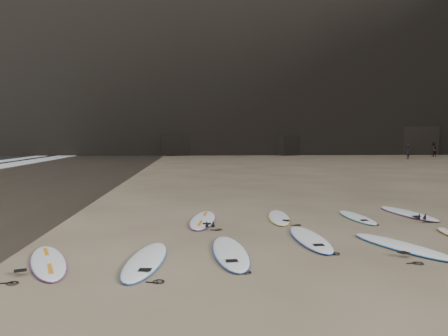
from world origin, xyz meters
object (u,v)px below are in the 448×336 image
at_px(surfboard_1, 230,252).
at_px(surfboard_8, 408,213).
at_px(surfboard_5, 203,220).
at_px(person_b, 433,149).
at_px(surfboard_3, 401,246).
at_px(surfboard_7, 357,217).
at_px(surfboard_11, 48,261).
at_px(surfboard_6, 279,217).
at_px(surfboard_2, 310,238).
at_px(surfboard_0, 145,260).
at_px(person_a, 408,152).

height_order(surfboard_1, surfboard_8, surfboard_1).
xyz_separation_m(surfboard_5, person_b, (27.65, 36.96, 0.78)).
relative_size(surfboard_3, surfboard_8, 0.99).
bearing_deg(person_b, surfboard_7, 44.57).
relative_size(surfboard_7, surfboard_8, 0.84).
distance_m(surfboard_5, surfboard_11, 4.93).
xyz_separation_m(surfboard_6, person_b, (25.42, 36.70, 0.78)).
bearing_deg(surfboard_1, surfboard_6, 62.58).
xyz_separation_m(surfboard_6, surfboard_11, (-5.23, -4.16, 0.00)).
distance_m(surfboard_3, surfboard_11, 7.25).
xyz_separation_m(surfboard_3, surfboard_8, (2.08, 3.84, 0.00)).
bearing_deg(surfboard_2, surfboard_0, -158.43).
bearing_deg(surfboard_6, person_a, 64.36).
bearing_deg(surfboard_1, surfboard_0, -167.00).
relative_size(surfboard_5, person_a, 1.77).
distance_m(surfboard_1, person_b, 48.72).
distance_m(surfboard_0, surfboard_8, 8.75).
distance_m(surfboard_2, person_a, 39.18).
bearing_deg(surfboard_11, surfboard_0, -22.34).
xyz_separation_m(surfboard_0, surfboard_11, (-1.83, 0.03, -0.00)).
bearing_deg(person_b, person_a, 29.64).
xyz_separation_m(surfboard_1, surfboard_3, (3.73, 0.26, -0.00)).
height_order(surfboard_2, person_a, person_a).
bearing_deg(surfboard_0, surfboard_3, 13.41).
bearing_deg(surfboard_6, surfboard_5, -167.12).
bearing_deg(person_b, surfboard_1, 42.82).
distance_m(surfboard_3, surfboard_5, 5.31).
xyz_separation_m(surfboard_0, surfboard_7, (5.69, 4.07, -0.01)).
bearing_deg(surfboard_5, surfboard_8, 12.73).
relative_size(surfboard_2, surfboard_5, 0.98).
bearing_deg(surfboard_6, surfboard_7, 3.30).
xyz_separation_m(surfboard_1, surfboard_6, (1.74, 3.73, -0.01)).
height_order(surfboard_5, person_a, person_a).
xyz_separation_m(surfboard_7, surfboard_8, (1.78, 0.49, 0.01)).
bearing_deg(surfboard_0, surfboard_6, 56.79).
relative_size(surfboard_11, person_a, 1.63).
bearing_deg(surfboard_11, person_a, 33.53).
bearing_deg(surfboard_3, surfboard_1, 161.40).
relative_size(surfboard_6, surfboard_7, 1.05).
xyz_separation_m(surfboard_2, person_a, (19.44, 34.01, 0.72)).
height_order(surfboard_2, person_b, person_b).
bearing_deg(surfboard_7, surfboard_11, -155.36).
height_order(surfboard_3, surfboard_11, surfboard_3).
bearing_deg(surfboard_0, surfboard_11, -175.04).
bearing_deg(surfboard_8, surfboard_0, -157.97).
height_order(surfboard_11, person_a, person_a).
bearing_deg(surfboard_3, surfboard_6, 97.27).
bearing_deg(surfboard_8, surfboard_1, -154.14).
height_order(surfboard_7, person_b, person_b).
distance_m(surfboard_6, surfboard_11, 6.68).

